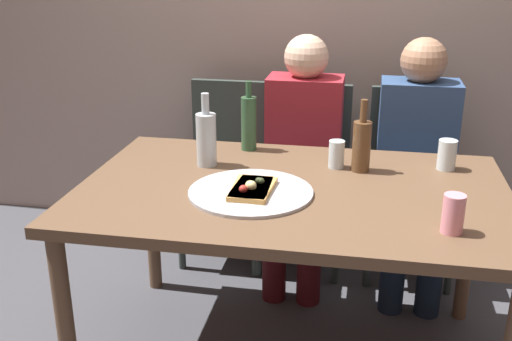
# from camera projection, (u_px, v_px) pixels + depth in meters

# --- Properties ---
(dining_table) EXTENTS (1.54, 0.97, 0.74)m
(dining_table) POSITION_uv_depth(u_px,v_px,m) (292.00, 206.00, 2.19)
(dining_table) COLOR brown
(dining_table) RESTS_ON ground_plane
(pizza_tray) EXTENTS (0.44, 0.44, 0.01)m
(pizza_tray) POSITION_uv_depth(u_px,v_px,m) (251.00, 192.00, 2.11)
(pizza_tray) COLOR #ADADB2
(pizza_tray) RESTS_ON dining_table
(pizza_slice_last) EXTENTS (0.14, 0.22, 0.05)m
(pizza_slice_last) POSITION_uv_depth(u_px,v_px,m) (251.00, 188.00, 2.09)
(pizza_slice_last) COLOR tan
(pizza_slice_last) RESTS_ON pizza_tray
(pizza_slice_extra) EXTENTS (0.14, 0.23, 0.05)m
(pizza_slice_extra) POSITION_uv_depth(u_px,v_px,m) (253.00, 188.00, 2.09)
(pizza_slice_extra) COLOR tan
(pizza_slice_extra) RESTS_ON pizza_tray
(wine_bottle) EXTENTS (0.07, 0.07, 0.28)m
(wine_bottle) POSITION_uv_depth(u_px,v_px,m) (362.00, 145.00, 2.29)
(wine_bottle) COLOR brown
(wine_bottle) RESTS_ON dining_table
(beer_bottle) EXTENTS (0.08, 0.08, 0.29)m
(beer_bottle) POSITION_uv_depth(u_px,v_px,m) (206.00, 138.00, 2.35)
(beer_bottle) COLOR #B2BCC1
(beer_bottle) RESTS_ON dining_table
(water_bottle) EXTENTS (0.07, 0.07, 0.29)m
(water_bottle) POSITION_uv_depth(u_px,v_px,m) (249.00, 122.00, 2.53)
(water_bottle) COLOR #2D5133
(water_bottle) RESTS_ON dining_table
(tumbler_near) EXTENTS (0.06, 0.06, 0.11)m
(tumbler_near) POSITION_uv_depth(u_px,v_px,m) (336.00, 154.00, 2.34)
(tumbler_near) COLOR silver
(tumbler_near) RESTS_ON dining_table
(tumbler_far) EXTENTS (0.07, 0.07, 0.12)m
(tumbler_far) POSITION_uv_depth(u_px,v_px,m) (447.00, 155.00, 2.32)
(tumbler_far) COLOR silver
(tumbler_far) RESTS_ON dining_table
(soda_can) EXTENTS (0.07, 0.07, 0.12)m
(soda_can) POSITION_uv_depth(u_px,v_px,m) (453.00, 214.00, 1.80)
(soda_can) COLOR pink
(soda_can) RESTS_ON dining_table
(chair_left) EXTENTS (0.44, 0.44, 0.90)m
(chair_left) POSITION_uv_depth(u_px,v_px,m) (229.00, 159.00, 3.14)
(chair_left) COLOR #2D3833
(chair_left) RESTS_ON ground_plane
(chair_middle) EXTENTS (0.44, 0.44, 0.90)m
(chair_middle) POSITION_uv_depth(u_px,v_px,m) (304.00, 163.00, 3.07)
(chair_middle) COLOR #2D3833
(chair_middle) RESTS_ON ground_plane
(chair_right) EXTENTS (0.44, 0.44, 0.90)m
(chair_right) POSITION_uv_depth(u_px,v_px,m) (412.00, 170.00, 2.98)
(chair_right) COLOR #2D3833
(chair_right) RESTS_ON ground_plane
(guest_in_sweater) EXTENTS (0.36, 0.56, 1.17)m
(guest_in_sweater) POSITION_uv_depth(u_px,v_px,m) (302.00, 149.00, 2.89)
(guest_in_sweater) COLOR maroon
(guest_in_sweater) RESTS_ON ground_plane
(guest_in_beanie) EXTENTS (0.36, 0.56, 1.17)m
(guest_in_beanie) POSITION_uv_depth(u_px,v_px,m) (416.00, 155.00, 2.79)
(guest_in_beanie) COLOR navy
(guest_in_beanie) RESTS_ON ground_plane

